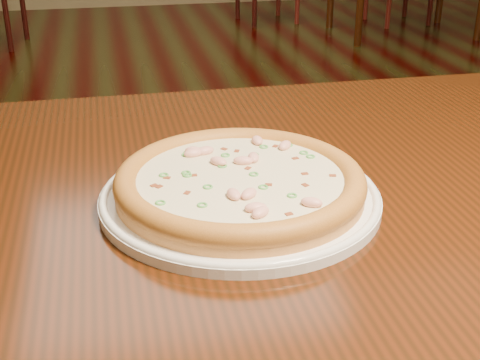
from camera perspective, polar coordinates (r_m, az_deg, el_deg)
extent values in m
plane|color=black|center=(1.97, 1.05, -9.33)|extent=(9.00, 9.00, 0.00)
cube|color=black|center=(0.88, 7.00, -0.92)|extent=(1.20, 0.80, 0.04)
cylinder|color=white|center=(0.80, 0.00, -1.56)|extent=(0.33, 0.33, 0.01)
torus|color=white|center=(0.79, 0.00, -1.18)|extent=(0.33, 0.33, 0.01)
cylinder|color=gold|center=(0.79, 0.00, -0.59)|extent=(0.29, 0.29, 0.02)
torus|color=#C07932|center=(0.79, 0.00, 0.00)|extent=(0.30, 0.30, 0.03)
cylinder|color=beige|center=(0.79, 0.00, 0.17)|extent=(0.25, 0.25, 0.00)
ellipsoid|color=#F2B29E|center=(0.82, 0.26, 1.66)|extent=(0.03, 0.02, 0.01)
ellipsoid|color=#F2B29E|center=(0.86, 3.85, 2.97)|extent=(0.03, 0.03, 0.01)
ellipsoid|color=#F2B29E|center=(0.73, -0.55, -1.22)|extent=(0.02, 0.03, 0.01)
ellipsoid|color=#F2B29E|center=(0.83, 1.15, 1.94)|extent=(0.02, 0.03, 0.01)
ellipsoid|color=#F2B29E|center=(0.70, 1.75, -2.78)|extent=(0.03, 0.03, 0.01)
ellipsoid|color=#F2B29E|center=(0.88, 1.48, 3.39)|extent=(0.01, 0.02, 0.01)
ellipsoid|color=#F2B29E|center=(0.73, 0.77, -1.18)|extent=(0.03, 0.03, 0.01)
ellipsoid|color=#F2B29E|center=(0.85, -3.01, 2.51)|extent=(0.03, 0.02, 0.01)
ellipsoid|color=#F2B29E|center=(0.85, -3.93, 2.49)|extent=(0.03, 0.02, 0.01)
ellipsoid|color=#F2B29E|center=(0.70, 1.34, -2.37)|extent=(0.02, 0.02, 0.01)
ellipsoid|color=#F2B29E|center=(0.84, -4.02, 2.31)|extent=(0.03, 0.02, 0.01)
ellipsoid|color=#F2B29E|center=(0.82, -1.86, 1.60)|extent=(0.03, 0.03, 0.01)
ellipsoid|color=#F2B29E|center=(0.72, 6.14, -1.92)|extent=(0.03, 0.02, 0.01)
cube|color=maroon|center=(0.84, -4.12, 2.08)|extent=(0.01, 0.01, 0.00)
cube|color=maroon|center=(0.76, -6.92, -0.62)|extent=(0.01, 0.01, 0.00)
cube|color=maroon|center=(0.84, 4.74, 1.80)|extent=(0.01, 0.01, 0.00)
cube|color=maroon|center=(0.86, -1.37, 2.61)|extent=(0.01, 0.01, 0.00)
cube|color=maroon|center=(0.70, 4.20, -2.98)|extent=(0.01, 0.01, 0.00)
cube|color=maroon|center=(0.87, 3.03, 2.85)|extent=(0.01, 0.01, 0.00)
cube|color=maroon|center=(0.76, 2.45, -0.46)|extent=(0.01, 0.01, 0.00)
cube|color=maroon|center=(0.75, -4.54, -1.15)|extent=(0.01, 0.01, 0.00)
cube|color=maroon|center=(0.79, -3.97, 0.35)|extent=(0.01, 0.01, 0.00)
cube|color=maroon|center=(0.77, 5.59, -0.49)|extent=(0.01, 0.01, 0.00)
cube|color=maroon|center=(0.77, -7.35, -0.52)|extent=(0.01, 0.01, 0.00)
cube|color=maroon|center=(0.85, -0.27, 2.44)|extent=(0.01, 0.01, 0.00)
cube|color=maroon|center=(0.79, 5.55, 0.48)|extent=(0.01, 0.01, 0.00)
cube|color=maroon|center=(0.78, -6.25, 0.14)|extent=(0.01, 0.01, 0.00)
cube|color=maroon|center=(0.79, 7.91, 0.32)|extent=(0.01, 0.01, 0.00)
cube|color=maroon|center=(0.86, -2.98, 2.66)|extent=(0.01, 0.01, 0.00)
cube|color=maroon|center=(0.86, -3.00, 2.53)|extent=(0.01, 0.01, 0.00)
cube|color=maroon|center=(0.80, 0.67, 0.96)|extent=(0.01, 0.01, 0.00)
cube|color=maroon|center=(0.75, -0.49, -1.10)|extent=(0.01, 0.01, 0.00)
torus|color=#4E9E45|center=(0.84, -1.26, 2.12)|extent=(0.02, 0.02, 0.00)
torus|color=#4E9E45|center=(0.79, -4.52, 0.40)|extent=(0.01, 0.01, 0.00)
torus|color=#4E9E45|center=(0.84, 6.04, 1.99)|extent=(0.02, 0.02, 0.00)
torus|color=#4E9E45|center=(0.84, -4.63, 2.15)|extent=(0.01, 0.01, 0.00)
torus|color=#4E9E45|center=(0.79, -4.63, 0.60)|extent=(0.01, 0.01, 0.00)
torus|color=#4E9E45|center=(0.76, -2.77, -0.60)|extent=(0.02, 0.02, 0.00)
torus|color=#4E9E45|center=(0.74, 4.46, -1.34)|extent=(0.01, 0.01, 0.00)
torus|color=#4E9E45|center=(0.84, 1.22, 2.18)|extent=(0.02, 0.02, 0.00)
torus|color=#4E9E45|center=(0.73, -6.81, -1.95)|extent=(0.02, 0.02, 0.00)
torus|color=#4E9E45|center=(0.79, -6.53, 0.41)|extent=(0.02, 0.02, 0.00)
torus|color=#4E9E45|center=(0.85, -4.48, 2.32)|extent=(0.01, 0.01, 0.00)
torus|color=#4E9E45|center=(0.87, 4.14, 2.98)|extent=(0.01, 0.01, 0.00)
torus|color=#4E9E45|center=(0.85, 5.46, 2.32)|extent=(0.01, 0.01, 0.00)
torus|color=#4E9E45|center=(0.76, 2.00, -0.62)|extent=(0.02, 0.02, 0.00)
torus|color=#4E9E45|center=(0.81, -1.52, 1.20)|extent=(0.01, 0.01, 0.00)
torus|color=#4E9E45|center=(0.79, 1.18, 0.49)|extent=(0.02, 0.02, 0.00)
torus|color=#4E9E45|center=(0.72, -3.24, -2.16)|extent=(0.02, 0.02, 0.00)
torus|color=#4E9E45|center=(0.87, 2.03, 2.84)|extent=(0.02, 0.02, 0.00)
cylinder|color=#52130B|center=(5.08, -18.00, 13.63)|extent=(0.04, 0.04, 0.41)
cylinder|color=#52130B|center=(4.75, -19.26, 12.72)|extent=(0.04, 0.04, 0.41)
cylinder|color=#52130B|center=(5.23, 1.25, 15.09)|extent=(0.04, 0.04, 0.41)
cylinder|color=#52130B|center=(5.31, 12.62, 14.68)|extent=(0.04, 0.04, 0.41)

